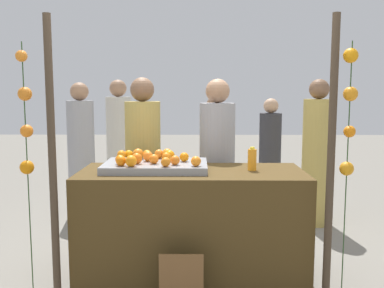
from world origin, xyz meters
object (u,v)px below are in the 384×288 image
stall_counter (192,226)px  orange_0 (138,154)px  chalkboard_sign (181,285)px  orange_1 (170,155)px  juice_bottle (252,159)px  vendor_left (143,172)px  vendor_right (217,173)px

stall_counter → orange_0: orange_0 is taller
chalkboard_sign → orange_1: bearing=99.8°
juice_bottle → orange_0: bearing=168.2°
stall_counter → vendor_left: vendor_left is taller
orange_0 → chalkboard_sign: 1.20m
orange_0 → vendor_right: 0.85m
chalkboard_sign → vendor_left: 1.43m
orange_0 → vendor_left: 0.52m
stall_counter → vendor_right: 0.75m
orange_0 → vendor_left: size_ratio=0.05×
orange_0 → vendor_left: (-0.01, 0.46, -0.24)m
chalkboard_sign → vendor_left: (-0.41, 1.24, 0.58)m
chalkboard_sign → vendor_left: size_ratio=0.27×
juice_bottle → vendor_right: bearing=112.6°
vendor_left → vendor_right: (0.72, -0.05, -0.01)m
orange_0 → chalkboard_sign: orange_0 is taller
juice_bottle → vendor_left: (-0.97, 0.66, -0.23)m
stall_counter → vendor_left: 0.89m
orange_0 → juice_bottle: 0.98m
orange_0 → orange_1: (0.28, -0.07, -0.00)m
stall_counter → juice_bottle: 0.74m
stall_counter → juice_bottle: bearing=2.3°
orange_1 → juice_bottle: 0.69m
vendor_left → vendor_right: bearing=-3.6°
stall_counter → orange_1: bearing=142.4°
orange_1 → chalkboard_sign: (0.12, -0.71, -0.82)m
vendor_left → chalkboard_sign: bearing=-71.5°
orange_0 → juice_bottle: bearing=-11.8°
orange_1 → vendor_left: vendor_left is taller
chalkboard_sign → vendor_right: vendor_right is taller
vendor_left → stall_counter: bearing=-54.7°
orange_0 → juice_bottle: size_ratio=0.47×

